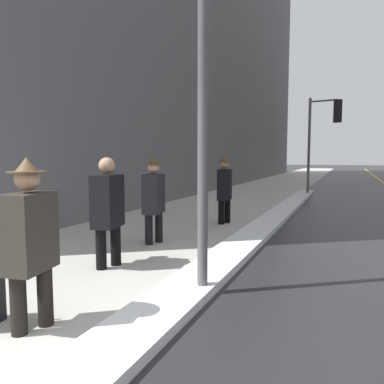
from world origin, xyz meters
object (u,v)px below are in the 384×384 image
pedestrian_trailing (225,187)px  pedestrian_nearside (30,238)px  pedestrian_in_glasses (108,207)px  pedestrian_in_fedora (154,197)px  lamp_post (203,52)px  traffic_light_near (326,125)px

pedestrian_trailing → pedestrian_nearside: bearing=-9.3°
pedestrian_nearside → pedestrian_in_glasses: (-0.52, 1.94, 0.01)m
pedestrian_nearside → pedestrian_in_fedora: 3.58m
lamp_post → traffic_light_near: 12.38m
pedestrian_in_glasses → pedestrian_trailing: size_ratio=0.97×
pedestrian_in_fedora → pedestrian_trailing: size_ratio=0.98×
pedestrian_in_glasses → pedestrian_in_fedora: 1.58m
traffic_light_near → pedestrian_nearside: (-1.75, -13.84, -2.05)m
lamp_post → pedestrian_in_glasses: 2.54m
lamp_post → pedestrian_nearside: 2.65m
lamp_post → pedestrian_trailing: lamp_post is taller
pedestrian_in_glasses → pedestrian_trailing: pedestrian_trailing is taller
pedestrian_nearside → pedestrian_in_glasses: pedestrian_nearside is taller
lamp_post → pedestrian_trailing: size_ratio=2.79×
lamp_post → pedestrian_in_fedora: (-1.75, 2.04, -1.89)m
pedestrian_nearside → pedestrian_trailing: size_ratio=0.98×
pedestrian_in_fedora → traffic_light_near: bearing=157.0°
pedestrian_in_fedora → pedestrian_trailing: 2.56m
pedestrian_in_fedora → pedestrian_trailing: pedestrian_trailing is taller
pedestrian_in_glasses → pedestrian_nearside: bearing=5.1°
traffic_light_near → pedestrian_trailing: (-1.82, -7.83, -2.03)m
pedestrian_in_fedora → pedestrian_trailing: (0.57, 2.50, 0.02)m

